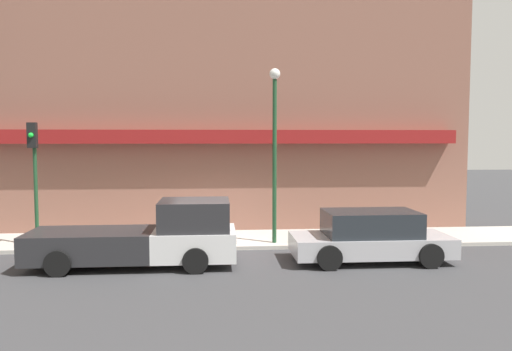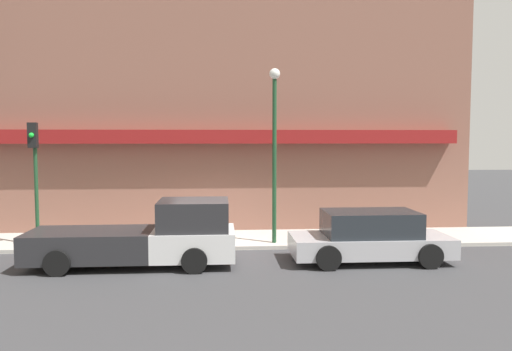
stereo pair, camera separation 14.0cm
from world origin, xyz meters
The scene contains 8 objects.
ground_plane centered at (0.00, 0.00, 0.00)m, with size 80.00×80.00×0.00m, color #38383A.
sidewalk centered at (0.00, 1.45, 0.06)m, with size 36.00×2.90×0.13m.
building centered at (-0.01, 4.38, 5.40)m, with size 19.80×3.80×10.83m.
pickup_truck centered at (-1.80, -1.72, 0.80)m, with size 5.73×2.13×1.85m.
parked_car centered at (4.61, -1.72, 0.72)m, with size 4.59×2.06×1.48m.
fire_hydrant centered at (-1.41, 0.88, 0.50)m, with size 0.19×0.19×0.75m.
street_lamp centered at (2.05, 0.53, 3.70)m, with size 0.36×0.36×5.74m.
traffic_light centered at (-5.65, 0.56, 2.84)m, with size 0.28×0.42×3.97m.
Camera 1 is at (0.13, -15.78, 3.57)m, focal length 35.00 mm.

